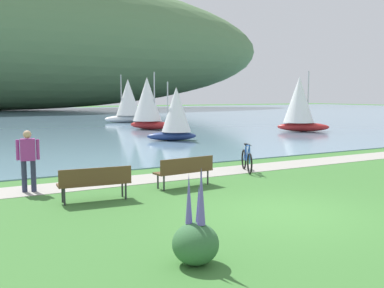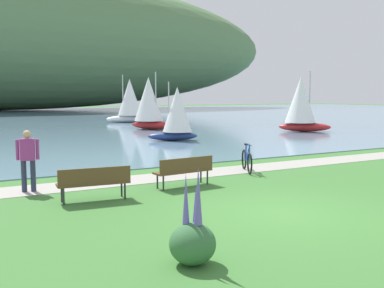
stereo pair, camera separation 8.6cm
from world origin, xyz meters
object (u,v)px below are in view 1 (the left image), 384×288
park_bench_further_along (185,169)px  sailboat_mid_bay (148,102)px  sailboat_far_off (128,100)px  bicycle_leaning_near_bench (247,160)px  sailboat_nearest_to_shore (300,103)px  park_bench_near_camera (95,181)px  sailboat_toward_hillside (176,113)px  person_at_shoreline (28,157)px

park_bench_further_along → sailboat_mid_bay: sailboat_mid_bay is taller
sailboat_far_off → bicycle_leaning_near_bench: bearing=-102.9°
bicycle_leaning_near_bench → sailboat_far_off: bearing=77.1°
sailboat_nearest_to_shore → sailboat_mid_bay: bearing=140.4°
park_bench_near_camera → park_bench_further_along: size_ratio=1.00×
sailboat_toward_hillside → sailboat_far_off: 17.95m
park_bench_near_camera → park_bench_further_along: bearing=9.3°
sailboat_far_off → sailboat_toward_hillside: bearing=-102.3°
park_bench_further_along → sailboat_mid_bay: bearing=69.2°
park_bench_near_camera → sailboat_toward_hillside: size_ratio=0.54×
park_bench_further_along → sailboat_mid_bay: (7.71, 20.26, 1.57)m
bicycle_leaning_near_bench → sailboat_mid_bay: size_ratio=0.37×
park_bench_further_along → bicycle_leaning_near_bench: 3.36m
sailboat_toward_hillside → sailboat_far_off: (3.83, 17.53, 0.55)m
park_bench_near_camera → bicycle_leaning_near_bench: 6.18m
sailboat_far_off → park_bench_near_camera: bearing=-112.6°
park_bench_further_along → sailboat_nearest_to_shore: sailboat_nearest_to_shore is taller
park_bench_near_camera → sailboat_toward_hillside: 14.85m
sailboat_mid_bay → sailboat_toward_hillside: bearing=-103.2°
bicycle_leaning_near_bench → sailboat_mid_bay: 19.64m
sailboat_mid_bay → sailboat_toward_hillside: 8.84m
person_at_shoreline → sailboat_far_off: bearing=63.9°
bicycle_leaning_near_bench → sailboat_nearest_to_shore: (13.33, 11.79, 1.68)m
park_bench_further_along → sailboat_nearest_to_shore: 21.04m
sailboat_mid_bay → sailboat_far_off: sailboat_far_off is taller
park_bench_near_camera → sailboat_far_off: bearing=67.4°
sailboat_mid_bay → sailboat_far_off: size_ratio=0.96×
person_at_shoreline → sailboat_far_off: 30.89m
park_bench_further_along → bicycle_leaning_near_bench: bearing=21.6°
sailboat_far_off → sailboat_mid_bay: bearing=-101.5°
bicycle_leaning_near_bench → sailboat_far_off: sailboat_far_off is taller
park_bench_near_camera → sailboat_nearest_to_shore: sailboat_nearest_to_shore is taller
park_bench_near_camera → person_at_shoreline: 2.36m
person_at_shoreline → sailboat_nearest_to_shore: (20.53, 11.55, 1.10)m
bicycle_leaning_near_bench → park_bench_near_camera: bearing=-164.0°
bicycle_leaning_near_bench → park_bench_further_along: bearing=-158.4°
park_bench_near_camera → park_bench_further_along: 2.85m
person_at_shoreline → park_bench_near_camera: bearing=-57.0°
person_at_shoreline → park_bench_further_along: bearing=-20.0°
park_bench_near_camera → sailboat_nearest_to_shore: size_ratio=0.42×
sailboat_nearest_to_shore → person_at_shoreline: bearing=-150.7°
sailboat_far_off → sailboat_nearest_to_shore: bearing=-66.8°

